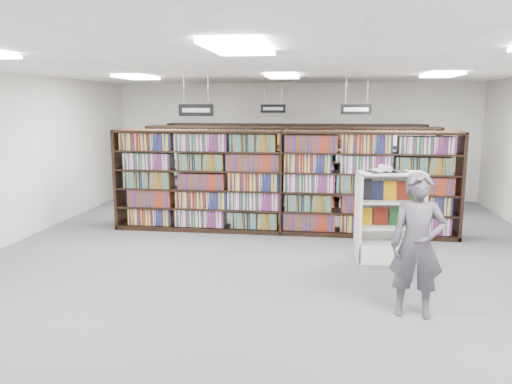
# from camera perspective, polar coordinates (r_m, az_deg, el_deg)

# --- Properties ---
(floor) EXTENTS (12.00, 12.00, 0.00)m
(floor) POSITION_cam_1_polar(r_m,az_deg,el_deg) (8.48, 1.70, -7.98)
(floor) COLOR #515156
(floor) RESTS_ON ground
(ceiling) EXTENTS (10.00, 12.00, 0.10)m
(ceiling) POSITION_cam_1_polar(r_m,az_deg,el_deg) (8.09, 1.82, 14.14)
(ceiling) COLOR white
(ceiling) RESTS_ON wall_back
(wall_back) EXTENTS (10.00, 0.10, 3.20)m
(wall_back) POSITION_cam_1_polar(r_m,az_deg,el_deg) (14.08, 4.41, 5.80)
(wall_back) COLOR white
(wall_back) RESTS_ON ground
(wall_front) EXTENTS (10.00, 0.10, 3.20)m
(wall_front) POSITION_cam_1_polar(r_m,az_deg,el_deg) (2.42, -14.36, -14.98)
(wall_front) COLOR white
(wall_front) RESTS_ON ground
(bookshelf_row_near) EXTENTS (7.00, 0.60, 2.10)m
(bookshelf_row_near) POSITION_cam_1_polar(r_m,az_deg,el_deg) (10.18, 2.96, 1.12)
(bookshelf_row_near) COLOR black
(bookshelf_row_near) RESTS_ON floor
(bookshelf_row_mid) EXTENTS (7.00, 0.60, 2.10)m
(bookshelf_row_mid) POSITION_cam_1_polar(r_m,az_deg,el_deg) (12.15, 3.78, 2.55)
(bookshelf_row_mid) COLOR black
(bookshelf_row_mid) RESTS_ON floor
(bookshelf_row_far) EXTENTS (7.00, 0.60, 2.10)m
(bookshelf_row_far) POSITION_cam_1_polar(r_m,az_deg,el_deg) (13.84, 4.30, 3.44)
(bookshelf_row_far) COLOR black
(bookshelf_row_far) RESTS_ON floor
(aisle_sign_left) EXTENTS (0.65, 0.02, 0.80)m
(aisle_sign_left) POSITION_cam_1_polar(r_m,az_deg,el_deg) (9.33, -6.86, 9.40)
(aisle_sign_left) COLOR #B2B2B7
(aisle_sign_left) RESTS_ON ceiling
(aisle_sign_right) EXTENTS (0.65, 0.02, 0.80)m
(aisle_sign_right) POSITION_cam_1_polar(r_m,az_deg,el_deg) (11.04, 11.38, 9.35)
(aisle_sign_right) COLOR #B2B2B7
(aisle_sign_right) RESTS_ON ceiling
(aisle_sign_center) EXTENTS (0.65, 0.02, 0.80)m
(aisle_sign_center) POSITION_cam_1_polar(r_m,az_deg,el_deg) (13.09, 1.97, 9.59)
(aisle_sign_center) COLOR #B2B2B7
(aisle_sign_center) RESTS_ON ceiling
(troffer_front_center) EXTENTS (0.60, 1.20, 0.04)m
(troffer_front_center) POSITION_cam_1_polar(r_m,az_deg,el_deg) (5.13, -1.92, 16.13)
(troffer_front_center) COLOR white
(troffer_front_center) RESTS_ON ceiling
(troffer_back_left) EXTENTS (0.60, 1.20, 0.04)m
(troffer_back_left) POSITION_cam_1_polar(r_m,az_deg,el_deg) (10.76, -13.48, 12.62)
(troffer_back_left) COLOR white
(troffer_back_left) RESTS_ON ceiling
(troffer_back_center) EXTENTS (0.60, 1.20, 0.04)m
(troffer_back_center) POSITION_cam_1_polar(r_m,az_deg,el_deg) (10.07, 3.07, 13.07)
(troffer_back_center) COLOR white
(troffer_back_center) RESTS_ON ceiling
(troffer_back_right) EXTENTS (0.60, 1.20, 0.04)m
(troffer_back_right) POSITION_cam_1_polar(r_m,az_deg,el_deg) (10.26, 20.42, 12.42)
(troffer_back_right) COLOR white
(troffer_back_right) RESTS_ON ceiling
(endcap_display) EXTENTS (1.13, 0.65, 1.51)m
(endcap_display) POSITION_cam_1_polar(r_m,az_deg,el_deg) (8.74, 14.87, -4.36)
(endcap_display) COLOR white
(endcap_display) RESTS_ON floor
(open_book) EXTENTS (0.72, 0.58, 0.13)m
(open_book) POSITION_cam_1_polar(r_m,az_deg,el_deg) (8.56, 14.62, 2.46)
(open_book) COLOR black
(open_book) RESTS_ON endcap_display
(shopper) EXTENTS (0.70, 0.49, 1.81)m
(shopper) POSITION_cam_1_polar(r_m,az_deg,el_deg) (6.47, 17.95, -5.82)
(shopper) COLOR #504A55
(shopper) RESTS_ON floor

